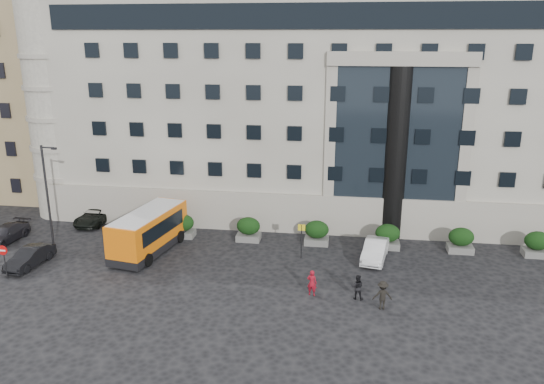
{
  "coord_description": "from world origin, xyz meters",
  "views": [
    {
      "loc": [
        8.46,
        -29.41,
        15.15
      ],
      "look_at": [
        3.53,
        4.29,
        5.0
      ],
      "focal_mm": 35.0,
      "sensor_mm": 36.0,
      "label": 1
    }
  ],
  "objects_px": {
    "hedge_c": "(317,232)",
    "pedestrian_a": "(312,283)",
    "minibus": "(149,230)",
    "parked_car_b": "(30,257)",
    "pedestrian_c": "(382,295)",
    "hedge_a": "(183,225)",
    "no_entry_sign": "(3,255)",
    "bus_stop_sign": "(301,235)",
    "hedge_e": "(461,240)",
    "street_lamp": "(48,197)",
    "hedge_f": "(537,244)",
    "hedge_d": "(387,236)",
    "parked_car_d": "(95,216)",
    "pedestrian_b": "(357,287)",
    "red_truck": "(124,187)",
    "parked_car_c": "(5,234)",
    "white_taxi": "(375,250)",
    "hedge_b": "(248,229)"
  },
  "relations": [
    {
      "from": "hedge_c",
      "to": "hedge_f",
      "type": "bearing_deg",
      "value": 0.0
    },
    {
      "from": "white_taxi",
      "to": "pedestrian_b",
      "type": "xyz_separation_m",
      "value": [
        -1.28,
        -6.02,
        0.08
      ]
    },
    {
      "from": "red_truck",
      "to": "parked_car_b",
      "type": "distance_m",
      "value": 14.19
    },
    {
      "from": "parked_car_b",
      "to": "pedestrian_b",
      "type": "xyz_separation_m",
      "value": [
        21.98,
        -1.52,
        0.13
      ]
    },
    {
      "from": "hedge_f",
      "to": "no_entry_sign",
      "type": "xyz_separation_m",
      "value": [
        -35.0,
        -8.84,
        0.72
      ]
    },
    {
      "from": "parked_car_b",
      "to": "pedestrian_c",
      "type": "bearing_deg",
      "value": 0.31
    },
    {
      "from": "pedestrian_c",
      "to": "street_lamp",
      "type": "bearing_deg",
      "value": -19.24
    },
    {
      "from": "hedge_a",
      "to": "hedge_c",
      "type": "bearing_deg",
      "value": 0.0
    },
    {
      "from": "parked_car_c",
      "to": "pedestrian_a",
      "type": "bearing_deg",
      "value": -8.26
    },
    {
      "from": "red_truck",
      "to": "pedestrian_a",
      "type": "distance_m",
      "value": 24.28
    },
    {
      "from": "white_taxi",
      "to": "pedestrian_c",
      "type": "xyz_separation_m",
      "value": [
        0.13,
        -7.04,
        0.17
      ]
    },
    {
      "from": "parked_car_c",
      "to": "pedestrian_a",
      "type": "distance_m",
      "value": 24.22
    },
    {
      "from": "hedge_a",
      "to": "no_entry_sign",
      "type": "relative_size",
      "value": 0.79
    },
    {
      "from": "no_entry_sign",
      "to": "pedestrian_a",
      "type": "height_order",
      "value": "no_entry_sign"
    },
    {
      "from": "hedge_b",
      "to": "parked_car_b",
      "type": "xyz_separation_m",
      "value": [
        -13.83,
        -6.75,
        -0.29
      ]
    },
    {
      "from": "no_entry_sign",
      "to": "white_taxi",
      "type": "bearing_deg",
      "value": 15.58
    },
    {
      "from": "hedge_d",
      "to": "parked_car_d",
      "type": "height_order",
      "value": "hedge_d"
    },
    {
      "from": "hedge_c",
      "to": "minibus",
      "type": "bearing_deg",
      "value": -165.06
    },
    {
      "from": "pedestrian_b",
      "to": "hedge_a",
      "type": "bearing_deg",
      "value": -26.86
    },
    {
      "from": "hedge_a",
      "to": "hedge_e",
      "type": "distance_m",
      "value": 20.8
    },
    {
      "from": "street_lamp",
      "to": "hedge_a",
      "type": "bearing_deg",
      "value": 31.16
    },
    {
      "from": "hedge_e",
      "to": "white_taxi",
      "type": "bearing_deg",
      "value": -159.95
    },
    {
      "from": "hedge_c",
      "to": "pedestrian_a",
      "type": "height_order",
      "value": "hedge_c"
    },
    {
      "from": "street_lamp",
      "to": "hedge_f",
      "type": "bearing_deg",
      "value": 8.05
    },
    {
      "from": "hedge_c",
      "to": "hedge_f",
      "type": "relative_size",
      "value": 1.0
    },
    {
      "from": "hedge_d",
      "to": "pedestrian_a",
      "type": "relative_size",
      "value": 1.13
    },
    {
      "from": "street_lamp",
      "to": "minibus",
      "type": "bearing_deg",
      "value": 14.17
    },
    {
      "from": "hedge_f",
      "to": "pedestrian_b",
      "type": "bearing_deg",
      "value": -146.81
    },
    {
      "from": "pedestrian_a",
      "to": "pedestrian_b",
      "type": "bearing_deg",
      "value": -169.31
    },
    {
      "from": "hedge_c",
      "to": "no_entry_sign",
      "type": "bearing_deg",
      "value": -155.51
    },
    {
      "from": "hedge_e",
      "to": "no_entry_sign",
      "type": "distance_m",
      "value": 31.09
    },
    {
      "from": "hedge_e",
      "to": "pedestrian_a",
      "type": "height_order",
      "value": "hedge_e"
    },
    {
      "from": "hedge_a",
      "to": "hedge_d",
      "type": "bearing_deg",
      "value": 0.0
    },
    {
      "from": "parked_car_b",
      "to": "red_truck",
      "type": "bearing_deg",
      "value": 93.74
    },
    {
      "from": "hedge_f",
      "to": "parked_car_b",
      "type": "height_order",
      "value": "hedge_f"
    },
    {
      "from": "parked_car_d",
      "to": "pedestrian_b",
      "type": "xyz_separation_m",
      "value": [
        21.5,
        -10.19,
        0.15
      ]
    },
    {
      "from": "white_taxi",
      "to": "pedestrian_b",
      "type": "height_order",
      "value": "pedestrian_b"
    },
    {
      "from": "no_entry_sign",
      "to": "parked_car_c",
      "type": "xyz_separation_m",
      "value": [
        -4.0,
        5.87,
        -1.03
      ]
    },
    {
      "from": "bus_stop_sign",
      "to": "no_entry_sign",
      "type": "xyz_separation_m",
      "value": [
        -18.5,
        -6.04,
        -0.08
      ]
    },
    {
      "from": "pedestrian_a",
      "to": "red_truck",
      "type": "bearing_deg",
      "value": -27.7
    },
    {
      "from": "hedge_d",
      "to": "hedge_e",
      "type": "bearing_deg",
      "value": 0.0
    },
    {
      "from": "minibus",
      "to": "pedestrian_a",
      "type": "xyz_separation_m",
      "value": [
        12.13,
        -5.03,
        -0.84
      ]
    },
    {
      "from": "street_lamp",
      "to": "pedestrian_b",
      "type": "bearing_deg",
      "value": -9.27
    },
    {
      "from": "red_truck",
      "to": "pedestrian_c",
      "type": "distance_m",
      "value": 28.18
    },
    {
      "from": "no_entry_sign",
      "to": "red_truck",
      "type": "relative_size",
      "value": 0.38
    },
    {
      "from": "pedestrian_c",
      "to": "hedge_c",
      "type": "bearing_deg",
      "value": -72.93
    },
    {
      "from": "street_lamp",
      "to": "parked_car_c",
      "type": "distance_m",
      "value": 6.56
    },
    {
      "from": "pedestrian_a",
      "to": "hedge_e",
      "type": "bearing_deg",
      "value": -128.8
    },
    {
      "from": "parked_car_d",
      "to": "white_taxi",
      "type": "bearing_deg",
      "value": -6.85
    },
    {
      "from": "bus_stop_sign",
      "to": "hedge_e",
      "type": "bearing_deg",
      "value": 13.92
    }
  ]
}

